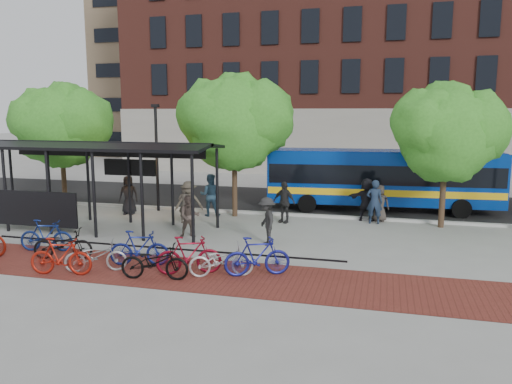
% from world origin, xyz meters
% --- Properties ---
extents(ground, '(160.00, 160.00, 0.00)m').
position_xyz_m(ground, '(0.00, 0.00, 0.00)').
color(ground, '#9E9E99').
rests_on(ground, ground).
extents(asphalt_street, '(160.00, 8.00, 0.01)m').
position_xyz_m(asphalt_street, '(0.00, 8.00, 0.01)').
color(asphalt_street, black).
rests_on(asphalt_street, ground).
extents(curb, '(160.00, 0.25, 0.12)m').
position_xyz_m(curb, '(0.00, 4.00, 0.06)').
color(curb, '#B7B7B2').
rests_on(curb, ground).
extents(brick_strip, '(24.00, 3.00, 0.01)m').
position_xyz_m(brick_strip, '(-2.00, -5.00, 0.00)').
color(brick_strip, maroon).
rests_on(brick_strip, ground).
extents(bike_rack_rail, '(12.00, 0.05, 0.95)m').
position_xyz_m(bike_rack_rail, '(-3.30, -4.10, 0.00)').
color(bike_rack_rail, black).
rests_on(bike_rack_rail, ground).
extents(building_brick, '(55.00, 14.00, 20.00)m').
position_xyz_m(building_brick, '(10.00, 26.00, 10.00)').
color(building_brick, brown).
rests_on(building_brick, ground).
extents(building_tower, '(22.00, 22.00, 30.00)m').
position_xyz_m(building_tower, '(-16.00, 40.00, 15.00)').
color(building_tower, '#7A664C').
rests_on(building_tower, ground).
extents(bus_shelter, '(10.60, 3.07, 3.60)m').
position_xyz_m(bus_shelter, '(-8.13, -0.48, 3.00)').
color(bus_shelter, black).
rests_on(bus_shelter, ground).
extents(tree_a, '(4.90, 4.00, 6.18)m').
position_xyz_m(tree_a, '(-11.91, 3.35, 4.24)').
color(tree_a, '#382619').
rests_on(tree_a, ground).
extents(tree_b, '(5.15, 4.20, 6.47)m').
position_xyz_m(tree_b, '(-2.90, 3.35, 4.46)').
color(tree_b, '#382619').
rests_on(tree_b, ground).
extents(tree_c, '(4.66, 3.80, 5.92)m').
position_xyz_m(tree_c, '(6.09, 3.35, 4.05)').
color(tree_c, '#382619').
rests_on(tree_c, ground).
extents(lamp_post_left, '(0.35, 0.20, 5.12)m').
position_xyz_m(lamp_post_left, '(-7.00, 3.60, 2.75)').
color(lamp_post_left, black).
rests_on(lamp_post_left, ground).
extents(bus, '(11.02, 3.13, 2.94)m').
position_xyz_m(bus, '(3.51, 6.36, 1.69)').
color(bus, navy).
rests_on(bus, ground).
extents(bike_3, '(1.93, 0.88, 1.12)m').
position_xyz_m(bike_3, '(-7.55, -4.01, 0.56)').
color(bike_3, navy).
rests_on(bike_3, ground).
extents(bike_4, '(2.02, 1.14, 1.01)m').
position_xyz_m(bike_4, '(-6.43, -4.66, 0.50)').
color(bike_4, black).
rests_on(bike_4, ground).
extents(bike_5, '(1.94, 0.85, 1.13)m').
position_xyz_m(bike_5, '(-5.48, -6.08, 0.57)').
color(bike_5, '#9E1B0E').
rests_on(bike_5, ground).
extents(bike_6, '(1.94, 1.32, 0.96)m').
position_xyz_m(bike_6, '(-4.67, -5.54, 0.48)').
color(bike_6, '#979799').
rests_on(bike_6, ground).
extents(bike_7, '(1.95, 0.96, 1.13)m').
position_xyz_m(bike_7, '(-3.68, -4.67, 0.56)').
color(bike_7, navy).
rests_on(bike_7, ground).
extents(bike_8, '(2.06, 0.98, 1.04)m').
position_xyz_m(bike_8, '(-2.63, -5.75, 0.52)').
color(bike_8, black).
rests_on(bike_8, ground).
extents(bike_9, '(1.99, 1.26, 1.16)m').
position_xyz_m(bike_9, '(-1.86, -5.06, 0.58)').
color(bike_9, maroon).
rests_on(bike_9, ground).
extents(bike_10, '(2.00, 1.30, 0.99)m').
position_xyz_m(bike_10, '(-0.86, -5.02, 0.50)').
color(bike_10, '#B5B6B8').
rests_on(bike_10, ground).
extents(bike_11, '(2.02, 1.30, 1.18)m').
position_xyz_m(bike_11, '(0.13, -4.69, 0.59)').
color(bike_11, navy).
rests_on(bike_11, ground).
extents(pedestrian_0, '(1.01, 0.78, 1.83)m').
position_xyz_m(pedestrian_0, '(-7.98, 2.50, 0.91)').
color(pedestrian_0, black).
rests_on(pedestrian_0, ground).
extents(pedestrian_1, '(0.61, 0.42, 1.61)m').
position_xyz_m(pedestrian_1, '(-4.65, 1.34, 0.80)').
color(pedestrian_1, '#403A33').
rests_on(pedestrian_1, ground).
extents(pedestrian_2, '(1.08, 0.92, 1.95)m').
position_xyz_m(pedestrian_2, '(-4.11, 3.06, 0.98)').
color(pedestrian_2, '#213A4E').
rests_on(pedestrian_2, ground).
extents(pedestrian_3, '(1.36, 1.07, 1.84)m').
position_xyz_m(pedestrian_3, '(-4.46, 1.33, 0.92)').
color(pedestrian_3, '#50483C').
rests_on(pedestrian_3, ground).
extents(pedestrian_4, '(1.15, 0.78, 1.81)m').
position_xyz_m(pedestrian_4, '(-0.54, 2.53, 0.90)').
color(pedestrian_4, '#252525').
rests_on(pedestrian_4, ground).
extents(pedestrian_5, '(1.85, 0.92, 1.91)m').
position_xyz_m(pedestrian_5, '(2.92, 3.80, 0.95)').
color(pedestrian_5, black).
rests_on(pedestrian_5, ground).
extents(pedestrian_6, '(0.80, 0.53, 1.62)m').
position_xyz_m(pedestrian_6, '(3.49, 3.80, 0.81)').
color(pedestrian_6, '#3D3530').
rests_on(pedestrian_6, ground).
extents(pedestrian_7, '(0.71, 0.48, 1.90)m').
position_xyz_m(pedestrian_7, '(3.27, 3.32, 0.95)').
color(pedestrian_7, '#1C2A41').
rests_on(pedestrian_7, ground).
extents(pedestrian_8, '(0.98, 0.89, 1.63)m').
position_xyz_m(pedestrian_8, '(-3.53, -0.89, 0.81)').
color(pedestrian_8, '#4E403A').
rests_on(pedestrian_8, ground).
extents(pedestrian_9, '(1.09, 1.30, 1.74)m').
position_xyz_m(pedestrian_9, '(-0.40, -1.24, 0.87)').
color(pedestrian_9, '#242424').
rests_on(pedestrian_9, ground).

